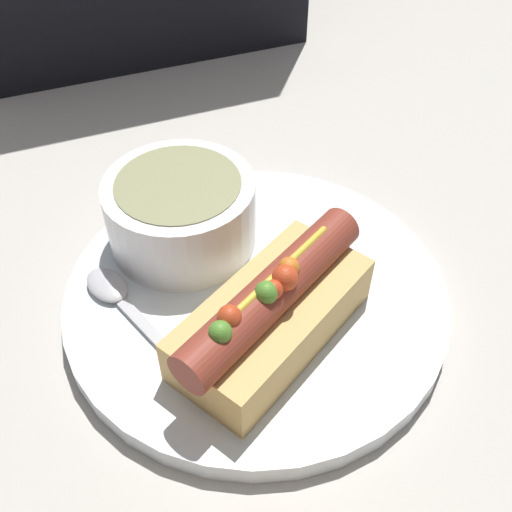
% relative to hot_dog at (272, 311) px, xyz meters
% --- Properties ---
extents(ground_plane, '(4.00, 4.00, 0.00)m').
position_rel_hot_dog_xyz_m(ground_plane, '(0.01, 0.05, -0.05)').
color(ground_plane, '#BCB7AD').
extents(dinner_plate, '(0.29, 0.29, 0.02)m').
position_rel_hot_dog_xyz_m(dinner_plate, '(0.01, 0.05, -0.04)').
color(dinner_plate, white).
rests_on(dinner_plate, ground_plane).
extents(hot_dog, '(0.16, 0.13, 0.07)m').
position_rel_hot_dog_xyz_m(hot_dog, '(0.00, 0.00, 0.00)').
color(hot_dog, '#DBAD60').
rests_on(hot_dog, dinner_plate).
extents(soup_bowl, '(0.12, 0.12, 0.06)m').
position_rel_hot_dog_xyz_m(soup_bowl, '(-0.03, 0.12, 0.00)').
color(soup_bowl, white).
rests_on(soup_bowl, dinner_plate).
extents(spoon, '(0.07, 0.15, 0.01)m').
position_rel_hot_dog_xyz_m(spoon, '(-0.09, 0.06, -0.02)').
color(spoon, '#B7B7BC').
rests_on(spoon, dinner_plate).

